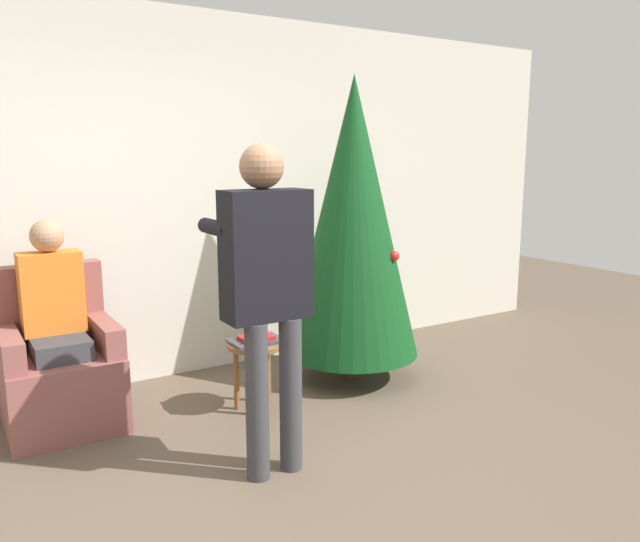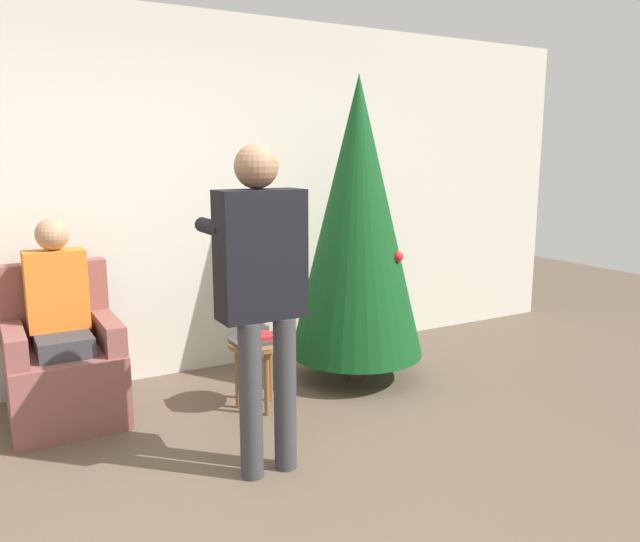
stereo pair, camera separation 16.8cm
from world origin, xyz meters
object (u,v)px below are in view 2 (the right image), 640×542
object	(u,v)px
person_seated	(60,312)
side_stool	(258,353)
christmas_tree	(358,218)
armchair	(63,367)
person_standing	(261,279)

from	to	relation	value
person_seated	side_stool	world-z (taller)	person_seated
christmas_tree	armchair	size ratio (longest dim) A/B	2.27
christmas_tree	person_seated	world-z (taller)	christmas_tree
christmas_tree	person_standing	xyz separation A→B (m)	(-1.18, -0.93, -0.17)
person_seated	side_stool	xyz separation A→B (m)	(1.14, -0.43, -0.32)
person_standing	side_stool	xyz separation A→B (m)	(0.30, 0.75, -0.65)
armchair	person_seated	world-z (taller)	person_seated
christmas_tree	armchair	xyz separation A→B (m)	(-2.02, 0.29, -0.87)
side_stool	christmas_tree	bearing A→B (deg)	11.02
side_stool	person_seated	bearing A→B (deg)	159.12
armchair	person_standing	world-z (taller)	person_standing
armchair	person_seated	bearing A→B (deg)	-90.00
person_seated	person_standing	size ratio (longest dim) A/B	0.75
christmas_tree	side_stool	distance (m)	1.22
person_standing	christmas_tree	bearing A→B (deg)	38.11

